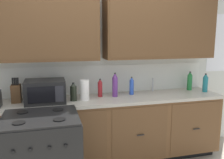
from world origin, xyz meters
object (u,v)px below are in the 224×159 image
Objects in this scene: bottle_teal at (205,83)px; microwave at (45,91)px; bottle_red at (100,88)px; bottle_violet at (115,85)px; bottle_dark at (73,92)px; bottle_blue at (132,86)px; paper_towel_roll at (85,90)px; bottle_green at (190,81)px; knife_block at (16,93)px.

microwave is at bearing -179.98° from bottle_teal.
bottle_red is (-1.55, 0.12, -0.01)m from bottle_teal.
microwave is 1.48× the size of bottle_violet.
microwave is 0.91m from bottle_violet.
bottle_teal is at bearing 0.36° from bottle_dark.
bottle_dark is (-0.82, -0.14, -0.01)m from bottle_blue.
bottle_blue is at bearing 6.07° from microwave.
paper_towel_roll is 1.07× the size of bottle_red.
bottle_green is 1.40m from bottle_red.
bottle_teal is 1.92m from bottle_dark.
knife_block reaches higher than bottle_dark.
bottle_red is at bearing 28.01° from paper_towel_roll.
bottle_green is (1.63, 0.18, 0.01)m from paper_towel_roll.
microwave is at bearing 179.49° from paper_towel_roll.
paper_towel_roll is 0.26m from bottle_red.
bottle_violet is 1.21m from bottle_green.
bottle_violet reaches higher than bottle_green.
bottle_teal reaches higher than bottle_red.
knife_block reaches higher than bottle_teal.
paper_towel_roll is at bearing -170.20° from bottle_violet.
bottle_teal is 1.09× the size of bottle_blue.
bottle_violet is at bearing 4.34° from microwave.
bottle_green reaches higher than paper_towel_roll.
bottle_dark is at bearing -1.87° from microwave.
knife_block is 0.84m from paper_towel_roll.
bottle_dark is (-0.57, -0.08, -0.04)m from bottle_violet.
bottle_teal is at bearing -48.73° from bottle_green.
paper_towel_roll is at bearing -169.33° from bottle_blue.
knife_block is 1.06m from bottle_red.
bottle_teal is (2.26, 0.00, -0.01)m from microwave.
knife_block is 0.70m from bottle_dark.
paper_towel_roll is at bearing -173.84° from bottle_green.
bottle_teal is at bearing -4.28° from bottle_red.
paper_towel_roll is 0.14m from bottle_dark.
knife_block reaches higher than bottle_green.
bottle_green is at bearing 5.89° from bottle_dark.
microwave is 0.34m from bottle_dark.
bottle_dark is (-1.92, -0.01, -0.02)m from bottle_teal.
paper_towel_roll is (0.49, -0.00, -0.01)m from microwave.
bottle_violet is 1.30× the size of bottle_blue.
bottle_blue is at bearing 9.31° from bottle_dark.
bottle_red is at bearing -179.11° from bottle_blue.
bottle_red is (0.23, 0.12, -0.01)m from paper_towel_roll.
bottle_red is (0.71, 0.12, -0.02)m from microwave.
knife_block is 1.14× the size of bottle_teal.
paper_towel_roll is (0.83, -0.10, 0.01)m from knife_block.
microwave is 1.97× the size of bottle_red.
bottle_blue is 1.07× the size of bottle_dark.
bottle_violet reaches higher than bottle_dark.
bottle_violet is 1.19× the size of bottle_teal.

